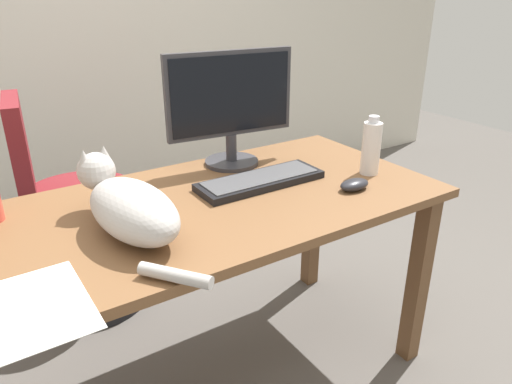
% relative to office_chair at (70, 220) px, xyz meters
% --- Properties ---
extents(ground_plane, '(8.00, 8.00, 0.00)m').
position_rel_office_chair_xyz_m(ground_plane, '(0.25, -0.74, -0.42)').
color(ground_plane, '#59544F').
extents(desk, '(1.57, 0.73, 0.72)m').
position_rel_office_chair_xyz_m(desk, '(0.25, -0.74, 0.21)').
color(desk, brown).
rests_on(desk, ground_plane).
extents(office_chair, '(0.48, 0.48, 0.95)m').
position_rel_office_chair_xyz_m(office_chair, '(0.00, 0.00, 0.00)').
color(office_chair, black).
rests_on(office_chair, ground_plane).
extents(monitor, '(0.48, 0.20, 0.41)m').
position_rel_office_chair_xyz_m(monitor, '(0.52, -0.49, 0.53)').
color(monitor, '#333338').
rests_on(monitor, desk).
extents(keyboard, '(0.44, 0.15, 0.03)m').
position_rel_office_chair_xyz_m(keyboard, '(0.50, -0.71, 0.31)').
color(keyboard, black).
rests_on(keyboard, desk).
extents(cat, '(0.23, 0.61, 0.20)m').
position_rel_office_chair_xyz_m(cat, '(0.01, -0.81, 0.38)').
color(cat, '#B2ADA8').
rests_on(cat, desk).
extents(computer_mouse, '(0.11, 0.06, 0.04)m').
position_rel_office_chair_xyz_m(computer_mouse, '(0.73, -0.92, 0.32)').
color(computer_mouse, '#232328').
rests_on(computer_mouse, desk).
extents(paper_sheet, '(0.21, 0.30, 0.00)m').
position_rel_office_chair_xyz_m(paper_sheet, '(-0.27, -1.02, 0.30)').
color(paper_sheet, white).
rests_on(paper_sheet, desk).
extents(spray_bottle, '(0.07, 0.07, 0.21)m').
position_rel_office_chair_xyz_m(spray_bottle, '(0.88, -0.84, 0.40)').
color(spray_bottle, silver).
rests_on(spray_bottle, desk).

